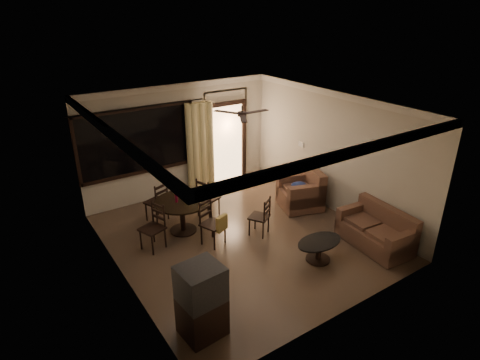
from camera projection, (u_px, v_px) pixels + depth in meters
ground at (242, 237)px, 8.44m from camera, size 5.50×5.50×0.00m
room_shell at (221, 129)px, 9.35m from camera, size 5.50×6.70×5.50m
dining_table at (182, 207)px, 8.46m from camera, size 1.15×1.15×0.94m
dining_chair_west at (153, 236)px, 7.96m from camera, size 0.54×0.54×0.95m
dining_chair_east at (208, 205)px, 9.19m from camera, size 0.54×0.54×0.95m
dining_chair_south at (213, 231)px, 8.10m from camera, size 0.54×0.57×0.95m
dining_chair_north at (157, 209)px, 9.00m from camera, size 0.54×0.54×0.95m
tv_cabinet at (202, 301)px, 5.77m from camera, size 0.66×0.60×1.17m
sofa at (377, 231)px, 8.05m from camera, size 0.91×1.54×0.79m
armchair at (302, 193)px, 9.56m from camera, size 1.13×1.13×0.91m
coffee_table at (319, 247)px, 7.59m from camera, size 0.95×0.57×0.42m
side_chair at (260, 223)px, 8.46m from camera, size 0.52×0.52×0.86m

